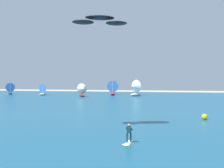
{
  "coord_description": "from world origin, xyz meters",
  "views": [
    {
      "loc": [
        4.93,
        -8.77,
        5.83
      ],
      "look_at": [
        0.79,
        16.06,
        5.2
      ],
      "focal_mm": 42.09,
      "sensor_mm": 36.0,
      "label": 1
    }
  ],
  "objects_px": {
    "kite": "(100,21)",
    "sailboat_mid_right": "(113,88)",
    "kitesurfer": "(128,136)",
    "sailboat_far_left": "(10,88)",
    "marker_buoy": "(205,117)",
    "sailboat_center_horizon": "(134,88)",
    "sailboat_near_shore": "(83,90)",
    "sailboat_anchored_offshore": "(44,89)"
  },
  "relations": [
    {
      "from": "sailboat_near_shore",
      "to": "sailboat_far_left",
      "type": "bearing_deg",
      "value": 164.64
    },
    {
      "from": "sailboat_anchored_offshore",
      "to": "sailboat_mid_right",
      "type": "bearing_deg",
      "value": 11.46
    },
    {
      "from": "sailboat_center_horizon",
      "to": "marker_buoy",
      "type": "distance_m",
      "value": 45.8
    },
    {
      "from": "kitesurfer",
      "to": "kite",
      "type": "distance_m",
      "value": 13.49
    },
    {
      "from": "kite",
      "to": "kitesurfer",
      "type": "bearing_deg",
      "value": -57.66
    },
    {
      "from": "sailboat_anchored_offshore",
      "to": "marker_buoy",
      "type": "height_order",
      "value": "sailboat_anchored_offshore"
    },
    {
      "from": "kitesurfer",
      "to": "marker_buoy",
      "type": "distance_m",
      "value": 16.95
    },
    {
      "from": "sailboat_mid_right",
      "to": "sailboat_near_shore",
      "type": "bearing_deg",
      "value": -129.59
    },
    {
      "from": "sailboat_anchored_offshore",
      "to": "sailboat_center_horizon",
      "type": "bearing_deg",
      "value": 1.33
    },
    {
      "from": "kitesurfer",
      "to": "sailboat_center_horizon",
      "type": "xyz_separation_m",
      "value": [
        -4.16,
        58.27,
        1.9
      ]
    },
    {
      "from": "kitesurfer",
      "to": "sailboat_near_shore",
      "type": "distance_m",
      "value": 56.23
    },
    {
      "from": "sailboat_center_horizon",
      "to": "sailboat_anchored_offshore",
      "type": "bearing_deg",
      "value": -178.67
    },
    {
      "from": "kitesurfer",
      "to": "sailboat_near_shore",
      "type": "bearing_deg",
      "value": 109.91
    },
    {
      "from": "marker_buoy",
      "to": "sailboat_center_horizon",
      "type": "bearing_deg",
      "value": 106.59
    },
    {
      "from": "marker_buoy",
      "to": "sailboat_far_left",
      "type": "bearing_deg",
      "value": 140.54
    },
    {
      "from": "kitesurfer",
      "to": "marker_buoy",
      "type": "relative_size",
      "value": 2.6
    },
    {
      "from": "kitesurfer",
      "to": "kite",
      "type": "height_order",
      "value": "kite"
    },
    {
      "from": "sailboat_mid_right",
      "to": "sailboat_center_horizon",
      "type": "bearing_deg",
      "value": -26.98
    },
    {
      "from": "kite",
      "to": "sailboat_mid_right",
      "type": "height_order",
      "value": "kite"
    },
    {
      "from": "kite",
      "to": "sailboat_mid_right",
      "type": "relative_size",
      "value": 1.23
    },
    {
      "from": "sailboat_center_horizon",
      "to": "kitesurfer",
      "type": "bearing_deg",
      "value": -85.92
    },
    {
      "from": "sailboat_near_shore",
      "to": "sailboat_center_horizon",
      "type": "bearing_deg",
      "value": 19.87
    },
    {
      "from": "sailboat_center_horizon",
      "to": "sailboat_anchored_offshore",
      "type": "xyz_separation_m",
      "value": [
        -29.32,
        -0.68,
        -0.64
      ]
    },
    {
      "from": "sailboat_center_horizon",
      "to": "sailboat_near_shore",
      "type": "relative_size",
      "value": 1.24
    },
    {
      "from": "kitesurfer",
      "to": "marker_buoy",
      "type": "xyz_separation_m",
      "value": [
        8.9,
        14.42,
        -0.21
      ]
    },
    {
      "from": "sailboat_far_left",
      "to": "sailboat_mid_right",
      "type": "relative_size",
      "value": 0.83
    },
    {
      "from": "sailboat_far_left",
      "to": "sailboat_anchored_offshore",
      "type": "bearing_deg",
      "value": -12.22
    },
    {
      "from": "kite",
      "to": "sailboat_mid_right",
      "type": "xyz_separation_m",
      "value": [
        -7.73,
        55.99,
        -9.65
      ]
    },
    {
      "from": "sailboat_mid_right",
      "to": "marker_buoy",
      "type": "xyz_separation_m",
      "value": [
        20.45,
        -47.61,
        -2.0
      ]
    },
    {
      "from": "sailboat_far_left",
      "to": "sailboat_anchored_offshore",
      "type": "distance_m",
      "value": 13.95
    },
    {
      "from": "sailboat_far_left",
      "to": "marker_buoy",
      "type": "distance_m",
      "value": 72.57
    },
    {
      "from": "sailboat_far_left",
      "to": "kite",
      "type": "bearing_deg",
      "value": -51.54
    },
    {
      "from": "sailboat_near_shore",
      "to": "sailboat_mid_right",
      "type": "xyz_separation_m",
      "value": [
        7.59,
        9.18,
        0.37
      ]
    },
    {
      "from": "sailboat_center_horizon",
      "to": "sailboat_near_shore",
      "type": "height_order",
      "value": "sailboat_center_horizon"
    },
    {
      "from": "sailboat_near_shore",
      "to": "kitesurfer",
      "type": "bearing_deg",
      "value": -70.09
    },
    {
      "from": "sailboat_near_shore",
      "to": "kite",
      "type": "bearing_deg",
      "value": -71.88
    },
    {
      "from": "kite",
      "to": "sailboat_far_left",
      "type": "xyz_separation_m",
      "value": [
        -43.29,
        54.5,
        -10.04
      ]
    },
    {
      "from": "sailboat_center_horizon",
      "to": "sailboat_near_shore",
      "type": "distance_m",
      "value": 15.94
    },
    {
      "from": "sailboat_far_left",
      "to": "marker_buoy",
      "type": "relative_size",
      "value": 5.62
    },
    {
      "from": "sailboat_mid_right",
      "to": "kite",
      "type": "bearing_deg",
      "value": -82.14
    },
    {
      "from": "kite",
      "to": "sailboat_center_horizon",
      "type": "relative_size",
      "value": 1.18
    },
    {
      "from": "kite",
      "to": "sailboat_mid_right",
      "type": "distance_m",
      "value": 57.34
    }
  ]
}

